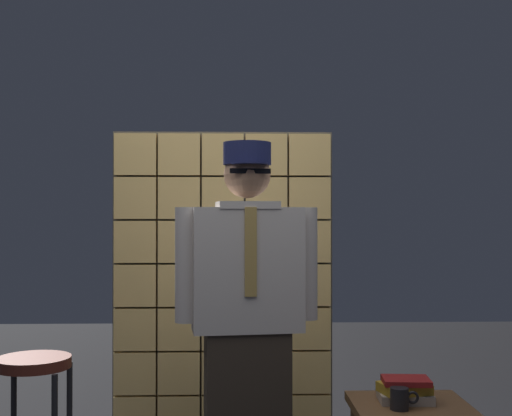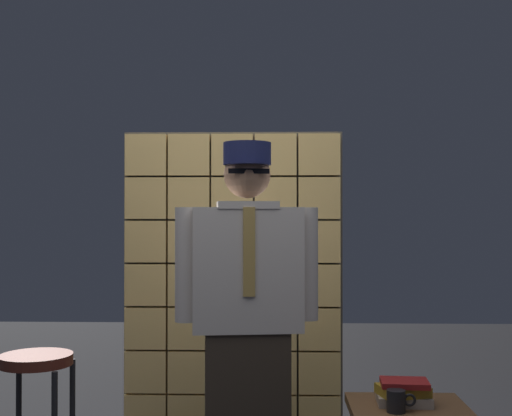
# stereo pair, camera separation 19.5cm
# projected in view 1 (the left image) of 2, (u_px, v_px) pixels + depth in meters

# --- Properties ---
(glass_block_wall) EXTENTS (1.41, 0.10, 1.97)m
(glass_block_wall) POSITION_uv_depth(u_px,v_px,m) (223.00, 285.00, 4.27)
(glass_block_wall) COLOR #F2C672
(glass_block_wall) RESTS_ON ground
(standing_person) EXTENTS (0.71, 0.33, 1.76)m
(standing_person) POSITION_uv_depth(u_px,v_px,m) (247.00, 316.00, 3.24)
(standing_person) COLOR #382D23
(standing_person) RESTS_ON ground
(bar_stool) EXTENTS (0.34, 0.34, 0.75)m
(bar_stool) POSITION_uv_depth(u_px,v_px,m) (33.00, 399.00, 3.07)
(bar_stool) COLOR #592319
(bar_stool) RESTS_ON ground
(book_stack) EXTENTS (0.25, 0.20, 0.11)m
(book_stack) POSITION_uv_depth(u_px,v_px,m) (405.00, 390.00, 3.01)
(book_stack) COLOR gray
(book_stack) RESTS_ON side_table
(coffee_mug) EXTENTS (0.13, 0.08, 0.09)m
(coffee_mug) POSITION_uv_depth(u_px,v_px,m) (400.00, 399.00, 2.89)
(coffee_mug) COLOR black
(coffee_mug) RESTS_ON side_table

